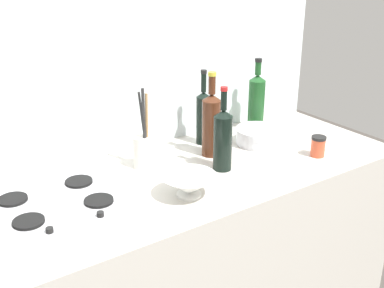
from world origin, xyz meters
The scene contains 11 objects.
counter_block centered at (0.00, 0.00, 0.45)m, with size 1.80×0.70×0.90m, color beige.
backsplash_panel centered at (0.00, 0.38, 1.12)m, with size 1.90×0.06×2.24m, color silver.
stovetop_hob centered at (-0.55, 0.03, 0.91)m, with size 0.48×0.39×0.04m.
plate_stack centered at (0.42, 0.07, 0.94)m, with size 0.21×0.21×0.07m.
wine_bottle_leftmost centered at (0.17, 0.10, 1.05)m, with size 0.08×0.08×0.37m.
wine_bottle_mid_left centered at (0.22, 0.22, 1.03)m, with size 0.06×0.06×0.34m.
wine_bottle_mid_right centered at (0.12, -0.05, 1.03)m, with size 0.08×0.08×0.34m.
wine_bottle_rightmost centered at (0.54, 0.23, 1.04)m, with size 0.08×0.08×0.35m.
mixing_bowl centered at (-0.12, -0.16, 0.95)m, with size 0.20×0.20×0.08m.
utensil_crock centered at (-0.14, 0.15, 0.98)m, with size 0.08×0.08×0.33m.
condiment_jar_front centered at (0.53, -0.17, 0.95)m, with size 0.06×0.06×0.09m.
Camera 1 is at (-1.01, -1.46, 1.74)m, focal length 45.81 mm.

